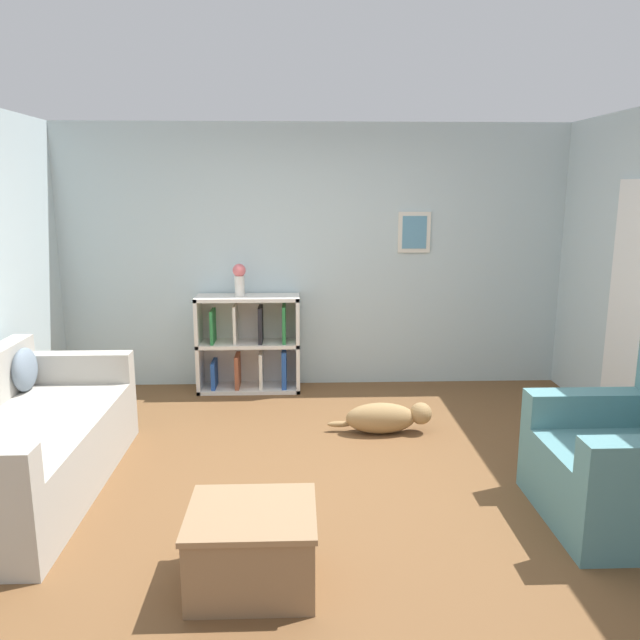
# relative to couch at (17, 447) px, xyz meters

# --- Properties ---
(ground_plane) EXTENTS (14.00, 14.00, 0.00)m
(ground_plane) POSITION_rel_couch_xyz_m (2.01, 0.09, -0.32)
(ground_plane) COLOR brown
(wall_back) EXTENTS (5.60, 0.13, 2.60)m
(wall_back) POSITION_rel_couch_xyz_m (2.01, 2.34, 0.98)
(wall_back) COLOR silver
(wall_back) RESTS_ON ground_plane
(couch) EXTENTS (0.94, 2.01, 0.84)m
(couch) POSITION_rel_couch_xyz_m (0.00, 0.00, 0.00)
(couch) COLOR #ADA89E
(couch) RESTS_ON ground_plane
(bookshelf) EXTENTS (1.01, 0.36, 0.95)m
(bookshelf) POSITION_rel_couch_xyz_m (1.37, 2.12, 0.14)
(bookshelf) COLOR silver
(bookshelf) RESTS_ON ground_plane
(recliner_chair) EXTENTS (0.93, 0.98, 1.09)m
(recliner_chair) POSITION_rel_couch_xyz_m (3.87, -0.49, 0.05)
(recliner_chair) COLOR slate
(recliner_chair) RESTS_ON ground_plane
(coffee_table) EXTENTS (0.65, 0.57, 0.41)m
(coffee_table) POSITION_rel_couch_xyz_m (1.61, -1.04, -0.10)
(coffee_table) COLOR #846647
(coffee_table) RESTS_ON ground_plane
(dog) EXTENTS (0.86, 0.23, 0.25)m
(dog) POSITION_rel_couch_xyz_m (2.57, 0.93, -0.19)
(dog) COLOR #9E7A4C
(dog) RESTS_ON ground_plane
(vase) EXTENTS (0.13, 0.13, 0.31)m
(vase) POSITION_rel_couch_xyz_m (1.29, 2.10, 0.81)
(vase) COLOR silver
(vase) RESTS_ON bookshelf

